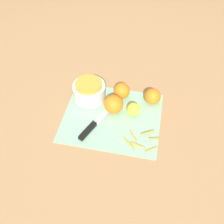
# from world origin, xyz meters

# --- Properties ---
(ground_plane) EXTENTS (4.00, 4.00, 0.00)m
(ground_plane) POSITION_xyz_m (0.00, 0.00, 0.00)
(ground_plane) COLOR #9E754C
(cutting_board) EXTENTS (0.41, 0.34, 0.01)m
(cutting_board) POSITION_xyz_m (0.00, 0.00, 0.00)
(cutting_board) COLOR #84B793
(cutting_board) RESTS_ON ground_plane
(bowl_speckled) EXTENTS (0.14, 0.14, 0.09)m
(bowl_speckled) POSITION_xyz_m (-0.12, 0.09, 0.05)
(bowl_speckled) COLOR silver
(bowl_speckled) RESTS_ON cutting_board
(knife) EXTENTS (0.11, 0.22, 0.02)m
(knife) POSITION_xyz_m (-0.07, -0.08, 0.01)
(knife) COLOR black
(knife) RESTS_ON cutting_board
(orange_left) EXTENTS (0.08, 0.08, 0.08)m
(orange_left) POSITION_xyz_m (0.00, 0.03, 0.05)
(orange_left) COLOR orange
(orange_left) RESTS_ON cutting_board
(orange_right) EXTENTS (0.07, 0.07, 0.07)m
(orange_right) POSITION_xyz_m (0.16, 0.12, 0.04)
(orange_right) COLOR orange
(orange_right) RESTS_ON cutting_board
(orange_back) EXTENTS (0.07, 0.07, 0.07)m
(orange_back) POSITION_xyz_m (0.02, 0.12, 0.04)
(orange_back) COLOR orange
(orange_back) RESTS_ON cutting_board
(lemon) EXTENTS (0.06, 0.06, 0.06)m
(lemon) POSITION_xyz_m (0.09, 0.03, 0.03)
(lemon) COLOR yellow
(lemon) RESTS_ON cutting_board
(peel_pile) EXTENTS (0.14, 0.11, 0.01)m
(peel_pile) POSITION_xyz_m (0.14, -0.10, 0.01)
(peel_pile) COLOR gold
(peel_pile) RESTS_ON cutting_board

